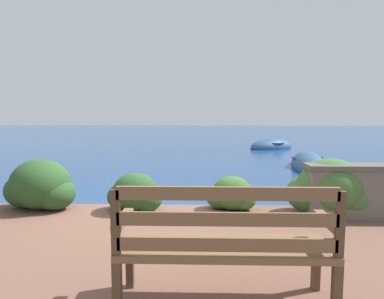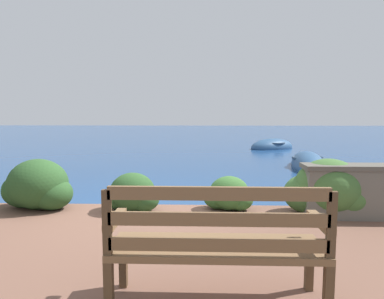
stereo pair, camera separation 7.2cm
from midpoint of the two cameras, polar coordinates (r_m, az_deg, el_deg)
The scene contains 9 objects.
ground_plane at distance 5.49m, azimuth -8.76°, elevation -11.25°, with size 80.00×80.00×0.00m.
park_bench at distance 2.55m, azimuth 4.65°, elevation -15.16°, with size 1.56×0.48×0.93m.
stone_wall at distance 5.16m, azimuth 26.10°, elevation -6.18°, with size 1.51×0.39×0.72m.
hedge_clump_left at distance 5.55m, azimuth -24.38°, elevation -5.77°, with size 1.09×0.78×0.74m.
hedge_clump_centre at distance 5.06m, azimuth -9.93°, elevation -7.37°, with size 0.82×0.59×0.55m.
hedge_clump_right at distance 5.08m, azimuth 6.14°, elevation -7.55°, with size 0.73×0.52×0.49m.
hedge_clump_far_right at distance 5.15m, azimuth 21.60°, elevation -6.32°, with size 1.15×0.83×0.78m.
rowboat_nearest at distance 10.84m, azimuth 18.57°, elevation -2.51°, with size 1.43×3.12×0.82m.
rowboat_mid at distance 16.19m, azimuth 12.96°, elevation 0.41°, with size 2.54×2.16×0.81m.
Camera 1 is at (0.93, -5.15, 1.63)m, focal length 32.00 mm.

